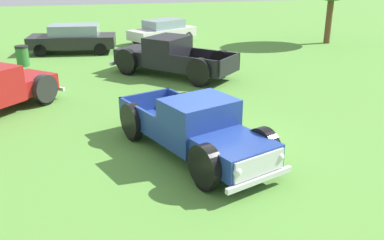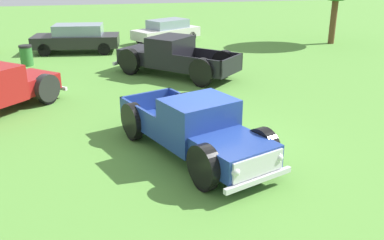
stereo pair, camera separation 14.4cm
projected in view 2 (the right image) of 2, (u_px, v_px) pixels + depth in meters
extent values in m
plane|color=#548C38|center=(209.00, 149.00, 11.17)|extent=(80.00, 80.00, 0.00)
cube|color=navy|center=(235.00, 153.00, 9.41)|extent=(1.95, 1.94, 0.54)
cube|color=silver|center=(258.00, 166.00, 8.82)|extent=(1.28, 0.56, 0.46)
sphere|color=silver|center=(279.00, 157.00, 9.14)|extent=(0.20, 0.20, 0.20)
sphere|color=silver|center=(235.00, 172.00, 8.51)|extent=(0.20, 0.20, 0.20)
cube|color=navy|center=(199.00, 122.00, 10.38)|extent=(2.01, 1.81, 1.14)
cube|color=#8C9EA8|center=(214.00, 119.00, 9.82)|extent=(1.34, 0.57, 0.50)
cube|color=navy|center=(164.00, 122.00, 11.86)|extent=(2.31, 2.54, 0.10)
cube|color=navy|center=(188.00, 106.00, 12.16)|extent=(0.85, 1.95, 0.54)
cube|color=navy|center=(138.00, 116.00, 11.34)|extent=(0.85, 1.95, 0.54)
cube|color=navy|center=(146.00, 101.00, 12.52)|extent=(1.56, 0.69, 0.54)
cylinder|color=black|center=(262.00, 155.00, 9.94)|extent=(0.48, 0.78, 0.75)
cylinder|color=#B7B7BC|center=(262.00, 155.00, 9.94)|extent=(0.33, 0.37, 0.30)
cylinder|color=black|center=(262.00, 148.00, 9.87)|extent=(0.61, 0.98, 0.95)
cylinder|color=black|center=(204.00, 174.00, 9.07)|extent=(0.48, 0.78, 0.75)
cylinder|color=#B7B7BC|center=(204.00, 174.00, 9.06)|extent=(0.33, 0.37, 0.30)
cylinder|color=black|center=(204.00, 166.00, 9.00)|extent=(0.61, 0.98, 0.95)
cylinder|color=black|center=(184.00, 115.00, 12.51)|extent=(0.48, 0.78, 0.75)
cylinder|color=#B7B7BC|center=(185.00, 115.00, 12.51)|extent=(0.33, 0.37, 0.30)
cylinder|color=black|center=(184.00, 109.00, 12.44)|extent=(0.61, 0.98, 0.95)
cylinder|color=black|center=(133.00, 127.00, 11.63)|extent=(0.48, 0.78, 0.75)
cylinder|color=#B7B7BC|center=(133.00, 127.00, 11.63)|extent=(0.33, 0.37, 0.30)
cylinder|color=black|center=(133.00, 120.00, 11.57)|extent=(0.61, 0.98, 0.95)
cube|color=silver|center=(259.00, 180.00, 8.90)|extent=(1.71, 0.76, 0.12)
cube|color=black|center=(143.00, 55.00, 18.88)|extent=(2.29, 2.29, 0.59)
cube|color=silver|center=(128.00, 53.00, 19.29)|extent=(1.07, 1.09, 0.49)
sphere|color=silver|center=(119.00, 55.00, 18.75)|extent=(0.21, 0.21, 0.21)
sphere|color=silver|center=(138.00, 50.00, 19.79)|extent=(0.21, 0.21, 0.21)
cube|color=black|center=(170.00, 51.00, 18.02)|extent=(2.25, 2.25, 1.23)
cube|color=#8C9EA8|center=(158.00, 43.00, 18.25)|extent=(1.11, 1.14, 0.54)
cube|color=black|center=(208.00, 70.00, 17.32)|extent=(2.86, 2.85, 0.11)
cube|color=black|center=(197.00, 65.00, 16.52)|extent=(1.67, 1.63, 0.59)
cube|color=black|center=(218.00, 57.00, 17.87)|extent=(1.67, 1.63, 0.59)
cube|color=black|center=(232.00, 64.00, 16.66)|extent=(1.31, 1.34, 0.59)
cylinder|color=black|center=(130.00, 65.00, 18.27)|extent=(0.75, 0.74, 0.81)
cylinder|color=#B7B7BC|center=(130.00, 65.00, 18.26)|extent=(0.41, 0.41, 0.33)
cylinder|color=black|center=(130.00, 61.00, 18.20)|extent=(0.94, 0.93, 1.03)
cylinder|color=black|center=(155.00, 58.00, 19.70)|extent=(0.75, 0.74, 0.81)
cylinder|color=#B7B7BC|center=(155.00, 58.00, 19.71)|extent=(0.41, 0.41, 0.33)
cylinder|color=black|center=(155.00, 53.00, 19.63)|extent=(0.94, 0.93, 1.03)
cylinder|color=black|center=(202.00, 77.00, 16.49)|extent=(0.75, 0.74, 0.81)
cylinder|color=#B7B7BC|center=(202.00, 77.00, 16.48)|extent=(0.41, 0.41, 0.33)
cylinder|color=black|center=(202.00, 71.00, 16.42)|extent=(0.94, 0.93, 1.03)
cylinder|color=black|center=(224.00, 67.00, 17.92)|extent=(0.75, 0.74, 0.81)
cylinder|color=#B7B7BC|center=(224.00, 67.00, 17.92)|extent=(0.41, 0.41, 0.33)
cylinder|color=black|center=(224.00, 63.00, 17.84)|extent=(0.94, 0.93, 1.03)
cube|color=silver|center=(128.00, 60.00, 19.43)|extent=(1.44, 1.47, 0.13)
cube|color=maroon|center=(30.00, 82.00, 14.81)|extent=(2.11, 2.11, 0.54)
cube|color=silver|center=(46.00, 77.00, 15.44)|extent=(1.05, 0.94, 0.46)
sphere|color=silver|center=(34.00, 75.00, 15.69)|extent=(0.20, 0.20, 0.20)
sphere|color=silver|center=(58.00, 79.00, 15.14)|extent=(0.20, 0.20, 0.20)
cube|color=#8C9EA8|center=(8.00, 72.00, 13.98)|extent=(1.10, 0.97, 0.50)
cylinder|color=black|center=(14.00, 87.00, 15.29)|extent=(0.66, 0.71, 0.75)
cylinder|color=#B7B7BC|center=(14.00, 87.00, 15.29)|extent=(0.38, 0.38, 0.30)
cylinder|color=black|center=(14.00, 82.00, 15.22)|extent=(0.84, 0.89, 0.95)
cylinder|color=black|center=(48.00, 93.00, 14.53)|extent=(0.66, 0.71, 0.75)
cylinder|color=#B7B7BC|center=(48.00, 93.00, 14.53)|extent=(0.38, 0.38, 0.30)
cylinder|color=black|center=(47.00, 88.00, 14.46)|extent=(0.84, 0.89, 0.95)
cube|color=silver|center=(48.00, 85.00, 15.58)|extent=(1.42, 1.27, 0.12)
cube|color=black|center=(76.00, 41.00, 22.58)|extent=(4.59, 2.30, 0.60)
cube|color=#7F939E|center=(78.00, 30.00, 22.39)|extent=(2.63, 1.79, 0.55)
cylinder|color=black|center=(45.00, 50.00, 21.80)|extent=(0.66, 0.27, 0.64)
cylinder|color=black|center=(51.00, 44.00, 23.30)|extent=(0.66, 0.27, 0.64)
cylinder|color=black|center=(104.00, 49.00, 22.08)|extent=(0.66, 0.27, 0.64)
cylinder|color=black|center=(107.00, 43.00, 23.57)|extent=(0.66, 0.27, 0.64)
cube|color=silver|center=(166.00, 33.00, 25.31)|extent=(4.31, 3.44, 0.55)
cube|color=#7F939E|center=(168.00, 24.00, 25.22)|extent=(2.64, 2.32, 0.50)
cylinder|color=black|center=(156.00, 42.00, 24.04)|extent=(0.60, 0.45, 0.58)
cylinder|color=black|center=(140.00, 39.00, 25.06)|extent=(0.60, 0.45, 0.58)
cylinder|color=black|center=(192.00, 37.00, 25.76)|extent=(0.60, 0.45, 0.58)
cylinder|color=black|center=(176.00, 34.00, 26.78)|extent=(0.60, 0.45, 0.58)
cylinder|color=#2D6B2D|center=(26.00, 57.00, 19.83)|extent=(0.56, 0.56, 0.85)
cylinder|color=black|center=(25.00, 46.00, 19.66)|extent=(0.59, 0.59, 0.10)
cylinder|color=brown|center=(333.00, 19.00, 24.78)|extent=(0.36, 0.36, 2.84)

